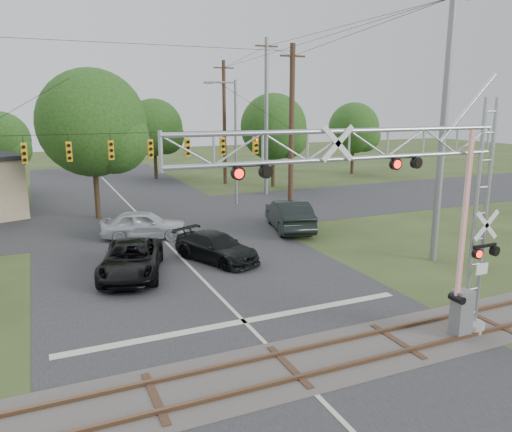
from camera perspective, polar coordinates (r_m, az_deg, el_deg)
name	(u,v)px	position (r m, az deg, el deg)	size (l,w,h in m)	color
ground	(325,404)	(14.02, 7.85, -20.52)	(160.00, 160.00, 0.00)	#2C3C1B
road_main	(205,282)	(22.23, -5.88, -7.50)	(14.00, 90.00, 0.02)	#272729
road_cross	(141,217)	(35.32, -12.98, -0.16)	(90.00, 12.00, 0.02)	#272729
railroad_track	(289,367)	(15.48, 3.80, -16.83)	(90.00, 3.20, 0.17)	#48443F
crossing_gantry	(404,201)	(15.47, 16.56, 1.64)	(11.07, 1.01, 7.87)	gray
traffic_signal_span	(165,139)	(30.82, -10.41, 8.66)	(19.34, 0.36, 11.50)	gray
pickup_black	(131,259)	(23.38, -14.05, -4.84)	(2.57, 5.57, 1.55)	black
car_dark	(216,247)	(24.90, -4.55, -3.58)	(1.98, 4.87, 1.41)	black
sedan_silver	(144,225)	(29.63, -12.66, -0.96)	(1.96, 4.88, 1.66)	#B6BABE
suv_dark	(289,215)	(30.98, 3.82, 0.13)	(2.00, 5.74, 1.89)	black
streetlight	(233,136)	(38.24, -2.59, 9.08)	(2.52, 0.26, 9.43)	gray
utility_poles	(192,127)	(34.26, -7.37, 10.02)	(24.30, 27.73, 13.05)	#3C271B
treeline	(106,129)	(44.33, -16.78, 9.52)	(54.04, 23.34, 9.99)	#362718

